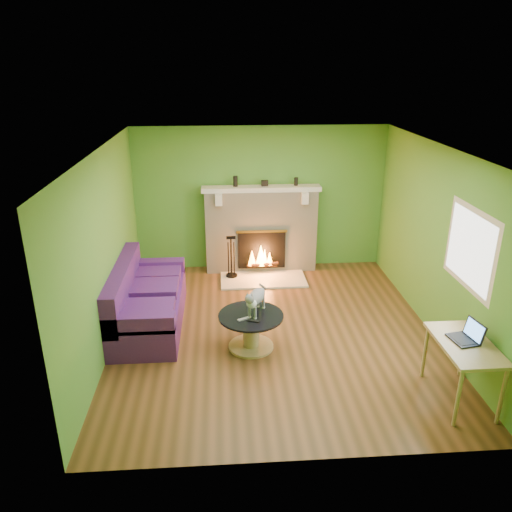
{
  "coord_description": "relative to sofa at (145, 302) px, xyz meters",
  "views": [
    {
      "loc": [
        -0.7,
        -6.26,
        3.64
      ],
      "look_at": [
        -0.23,
        0.4,
        1.02
      ],
      "focal_mm": 35.0,
      "sensor_mm": 36.0,
      "label": 1
    }
  ],
  "objects": [
    {
      "name": "floor",
      "position": [
        1.86,
        -0.35,
        -0.36
      ],
      "size": [
        5.0,
        5.0,
        0.0
      ],
      "primitive_type": "plane",
      "color": "#543518",
      "rests_on": "ground"
    },
    {
      "name": "ceiling",
      "position": [
        1.86,
        -0.35,
        2.24
      ],
      "size": [
        5.0,
        5.0,
        0.0
      ],
      "primitive_type": "plane",
      "rotation": [
        3.14,
        0.0,
        0.0
      ],
      "color": "white",
      "rests_on": "wall_back"
    },
    {
      "name": "wall_back",
      "position": [
        1.86,
        2.15,
        0.94
      ],
      "size": [
        5.0,
        0.0,
        5.0
      ],
      "primitive_type": "plane",
      "rotation": [
        1.57,
        0.0,
        0.0
      ],
      "color": "#549932",
      "rests_on": "floor"
    },
    {
      "name": "wall_front",
      "position": [
        1.86,
        -2.85,
        0.94
      ],
      "size": [
        5.0,
        0.0,
        5.0
      ],
      "primitive_type": "plane",
      "rotation": [
        -1.57,
        0.0,
        0.0
      ],
      "color": "#549932",
      "rests_on": "floor"
    },
    {
      "name": "wall_left",
      "position": [
        -0.39,
        -0.35,
        0.94
      ],
      "size": [
        0.0,
        5.0,
        5.0
      ],
      "primitive_type": "plane",
      "rotation": [
        1.57,
        0.0,
        1.57
      ],
      "color": "#549932",
      "rests_on": "floor"
    },
    {
      "name": "wall_right",
      "position": [
        4.11,
        -0.35,
        0.94
      ],
      "size": [
        0.0,
        5.0,
        5.0
      ],
      "primitive_type": "plane",
      "rotation": [
        1.57,
        0.0,
        -1.57
      ],
      "color": "#549932",
      "rests_on": "floor"
    },
    {
      "name": "window_frame",
      "position": [
        4.1,
        -1.25,
        1.19
      ],
      "size": [
        0.0,
        1.2,
        1.2
      ],
      "primitive_type": "plane",
      "rotation": [
        1.57,
        0.0,
        -1.57
      ],
      "color": "silver",
      "rests_on": "wall_right"
    },
    {
      "name": "window_pane",
      "position": [
        4.09,
        -1.25,
        1.19
      ],
      "size": [
        0.0,
        1.06,
        1.06
      ],
      "primitive_type": "plane",
      "rotation": [
        1.57,
        0.0,
        -1.57
      ],
      "color": "white",
      "rests_on": "wall_right"
    },
    {
      "name": "fireplace",
      "position": [
        1.86,
        1.97,
        0.41
      ],
      "size": [
        2.1,
        0.46,
        1.58
      ],
      "color": "beige",
      "rests_on": "floor"
    },
    {
      "name": "hearth",
      "position": [
        1.86,
        1.45,
        -0.34
      ],
      "size": [
        1.5,
        0.75,
        0.03
      ],
      "primitive_type": "cube",
      "color": "beige",
      "rests_on": "floor"
    },
    {
      "name": "mantel",
      "position": [
        1.86,
        1.95,
        1.18
      ],
      "size": [
        2.1,
        0.28,
        0.08
      ],
      "primitive_type": "cube",
      "color": "silver",
      "rests_on": "fireplace"
    },
    {
      "name": "sofa",
      "position": [
        0.0,
        0.0,
        0.0
      ],
      "size": [
        0.93,
        2.07,
        0.93
      ],
      "color": "#491B69",
      "rests_on": "floor"
    },
    {
      "name": "coffee_table",
      "position": [
        1.5,
        -0.75,
        -0.08
      ],
      "size": [
        0.87,
        0.87,
        0.49
      ],
      "color": "tan",
      "rests_on": "floor"
    },
    {
      "name": "desk",
      "position": [
        3.81,
        -2.01,
        0.29
      ],
      "size": [
        0.58,
        0.99,
        0.73
      ],
      "color": "tan",
      "rests_on": "floor"
    },
    {
      "name": "cat",
      "position": [
        1.58,
        -0.7,
        0.33
      ],
      "size": [
        0.48,
        0.68,
        0.4
      ],
      "primitive_type": null,
      "rotation": [
        0.0,
        0.0,
        -0.43
      ],
      "color": "slate",
      "rests_on": "coffee_table"
    },
    {
      "name": "remote_silver",
      "position": [
        1.4,
        -0.87,
        0.14
      ],
      "size": [
        0.17,
        0.12,
        0.02
      ],
      "primitive_type": "cube",
      "rotation": [
        0.0,
        0.0,
        0.47
      ],
      "color": "gray",
      "rests_on": "coffee_table"
    },
    {
      "name": "remote_black",
      "position": [
        1.52,
        -0.93,
        0.14
      ],
      "size": [
        0.16,
        0.1,
        0.02
      ],
      "primitive_type": "cube",
      "rotation": [
        0.0,
        0.0,
        -0.37
      ],
      "color": "black",
      "rests_on": "coffee_table"
    },
    {
      "name": "laptop",
      "position": [
        3.79,
        -1.96,
        0.49
      ],
      "size": [
        0.33,
        0.36,
        0.24
      ],
      "primitive_type": null,
      "rotation": [
        0.0,
        0.0,
        0.17
      ],
      "color": "black",
      "rests_on": "desk"
    },
    {
      "name": "fire_tools",
      "position": [
        1.3,
        1.6,
        0.05
      ],
      "size": [
        0.2,
        0.2,
        0.76
      ],
      "primitive_type": null,
      "color": "black",
      "rests_on": "hearth"
    },
    {
      "name": "mantel_vase_left",
      "position": [
        1.41,
        1.98,
        1.31
      ],
      "size": [
        0.08,
        0.08,
        0.18
      ],
      "primitive_type": "cylinder",
      "color": "black",
      "rests_on": "mantel"
    },
    {
      "name": "mantel_vase_right",
      "position": [
        2.47,
        1.98,
        1.29
      ],
      "size": [
        0.07,
        0.07,
        0.14
      ],
      "primitive_type": "cylinder",
      "color": "black",
      "rests_on": "mantel"
    },
    {
      "name": "mantel_box",
      "position": [
        1.92,
        1.98,
        1.27
      ],
      "size": [
        0.12,
        0.08,
        0.1
      ],
      "primitive_type": "cube",
      "color": "black",
      "rests_on": "mantel"
    }
  ]
}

